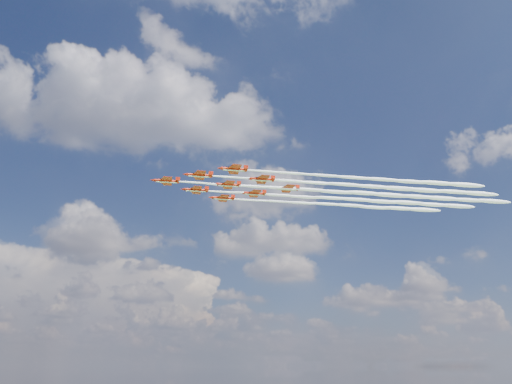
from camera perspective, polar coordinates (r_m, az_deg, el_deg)
jet_lead at (r=173.15m, az=5.06°, el=0.30°), size 97.80×11.12×2.42m
jet_row2_port at (r=169.69m, az=9.04°, el=0.89°), size 97.80×11.12×2.42m
jet_row2_starb at (r=182.51m, az=7.57°, el=-0.64°), size 97.80×11.12×2.42m
jet_row3_port at (r=167.11m, az=13.18°, el=1.49°), size 97.80×11.12×2.42m
jet_row3_centre at (r=179.54m, az=11.39°, el=-0.10°), size 97.80×11.12×2.42m
jet_row3_starb at (r=192.23m, az=9.84°, el=-1.49°), size 97.80×11.12×2.42m
jet_row4_port at (r=177.40m, az=15.32°, el=0.45°), size 97.80×11.12×2.42m
jet_row4_starb at (r=189.70m, az=13.49°, el=-0.99°), size 97.80×11.12×2.42m
jet_tail at (r=187.97m, az=17.23°, el=-0.48°), size 97.80×11.12×2.42m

